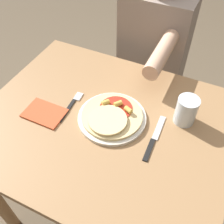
{
  "coord_description": "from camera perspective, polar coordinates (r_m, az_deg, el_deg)",
  "views": [
    {
      "loc": [
        0.31,
        -0.57,
        1.56
      ],
      "look_at": [
        0.02,
        0.03,
        0.82
      ],
      "focal_mm": 42.0,
      "sensor_mm": 36.0,
      "label": 1
    }
  ],
  "objects": [
    {
      "name": "plate",
      "position": [
        1.02,
        0.0,
        -1.24
      ],
      "size": [
        0.27,
        0.27,
        0.01
      ],
      "color": "silver",
      "rests_on": "dining_table"
    },
    {
      "name": "knife",
      "position": [
        0.97,
        9.17,
        -5.65
      ],
      "size": [
        0.03,
        0.22,
        0.0
      ],
      "color": "black",
      "rests_on": "dining_table"
    },
    {
      "name": "ground_plane",
      "position": [
        1.69,
        -1.19,
        -19.22
      ],
      "size": [
        8.0,
        8.0,
        0.0
      ],
      "primitive_type": "plane",
      "color": "brown"
    },
    {
      "name": "person_diner",
      "position": [
        1.51,
        8.99,
        12.62
      ],
      "size": [
        0.35,
        0.52,
        1.19
      ],
      "color": "#2D2D38",
      "rests_on": "ground_plane"
    },
    {
      "name": "napkin",
      "position": [
        1.07,
        -14.47,
        -0.23
      ],
      "size": [
        0.16,
        0.11,
        0.01
      ],
      "color": "#C6512D",
      "rests_on": "dining_table"
    },
    {
      "name": "drinking_glass",
      "position": [
        1.01,
        15.85,
        0.3
      ],
      "size": [
        0.08,
        0.08,
        0.11
      ],
      "color": "silver",
      "rests_on": "dining_table"
    },
    {
      "name": "dining_table",
      "position": [
        1.13,
        -1.7,
        -6.61
      ],
      "size": [
        0.97,
        0.79,
        0.78
      ],
      "color": "#9E754C",
      "rests_on": "ground_plane"
    },
    {
      "name": "fork",
      "position": [
        1.08,
        -8.72,
        1.62
      ],
      "size": [
        0.03,
        0.18,
        0.0
      ],
      "color": "black",
      "rests_on": "dining_table"
    },
    {
      "name": "pizza",
      "position": [
        1.0,
        -0.11,
        -0.79
      ],
      "size": [
        0.24,
        0.24,
        0.04
      ],
      "color": "#E0C689",
      "rests_on": "plate"
    }
  ]
}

